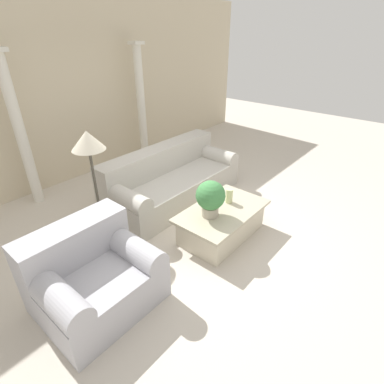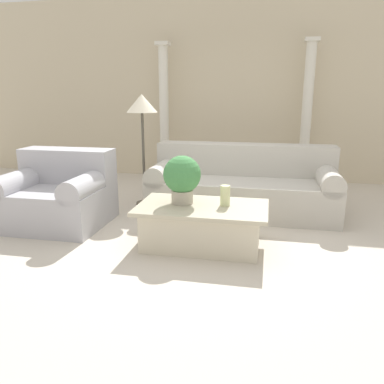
% 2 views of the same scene
% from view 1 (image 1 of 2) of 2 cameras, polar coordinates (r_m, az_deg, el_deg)
% --- Properties ---
extents(ground_plane, '(16.00, 16.00, 0.00)m').
position_cam_1_polar(ground_plane, '(4.44, 0.61, -7.25)').
color(ground_plane, beige).
extents(wall_back, '(10.00, 0.06, 3.20)m').
position_cam_1_polar(wall_back, '(6.01, -22.70, 17.12)').
color(wall_back, beige).
rests_on(wall_back, ground_plane).
extents(sofa_long, '(2.39, 1.00, 0.87)m').
position_cam_1_polar(sofa_long, '(5.07, -4.01, 2.33)').
color(sofa_long, '#B7B2A8').
rests_on(sofa_long, ground_plane).
extents(loveseat, '(1.15, 1.00, 0.87)m').
position_cam_1_polar(loveseat, '(3.39, -18.41, -14.70)').
color(loveseat, '#AFADB4').
rests_on(loveseat, ground_plane).
extents(coffee_table, '(1.31, 0.78, 0.43)m').
position_cam_1_polar(coffee_table, '(4.23, 5.67, -5.77)').
color(coffee_table, beige).
rests_on(coffee_table, ground_plane).
extents(potted_plant, '(0.39, 0.39, 0.50)m').
position_cam_1_polar(potted_plant, '(3.84, 3.54, -0.97)').
color(potted_plant, '#B2A893').
rests_on(potted_plant, coffee_table).
extents(pillar_candle, '(0.10, 0.10, 0.21)m').
position_cam_1_polar(pillar_candle, '(4.24, 7.10, -0.71)').
color(pillar_candle, beige).
rests_on(pillar_candle, coffee_table).
extents(floor_lamp, '(0.42, 0.42, 1.53)m').
position_cam_1_polar(floor_lamp, '(3.94, -19.10, 8.15)').
color(floor_lamp, '#4C473D').
rests_on(floor_lamp, ground_plane).
extents(column_left, '(0.23, 0.23, 2.38)m').
position_cam_1_polar(column_left, '(5.35, -29.96, 9.97)').
color(column_left, silver).
rests_on(column_left, ground_plane).
extents(column_right, '(0.23, 0.23, 2.38)m').
position_cam_1_polar(column_right, '(6.54, -9.69, 16.23)').
color(column_right, silver).
rests_on(column_right, ground_plane).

